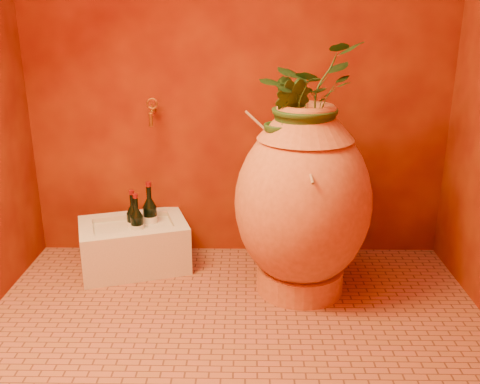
{
  "coord_description": "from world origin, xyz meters",
  "views": [
    {
      "loc": [
        0.06,
        -2.14,
        1.45
      ],
      "look_at": [
        0.02,
        0.35,
        0.61
      ],
      "focal_mm": 40.0,
      "sensor_mm": 36.0,
      "label": 1
    }
  ],
  "objects_px": {
    "stone_basin": "(134,246)",
    "amphora": "(303,202)",
    "wine_bottle_a": "(137,227)",
    "wine_bottle_b": "(134,223)",
    "wall_tap": "(152,111)",
    "wine_bottle_c": "(150,218)"
  },
  "relations": [
    {
      "from": "stone_basin",
      "to": "amphora",
      "type": "bearing_deg",
      "value": -14.84
    },
    {
      "from": "wine_bottle_a",
      "to": "wine_bottle_b",
      "type": "bearing_deg",
      "value": 125.37
    },
    {
      "from": "stone_basin",
      "to": "wine_bottle_a",
      "type": "bearing_deg",
      "value": -31.84
    },
    {
      "from": "amphora",
      "to": "wine_bottle_a",
      "type": "relative_size",
      "value": 3.28
    },
    {
      "from": "wine_bottle_a",
      "to": "wine_bottle_b",
      "type": "xyz_separation_m",
      "value": [
        -0.03,
        0.04,
        0.0
      ]
    },
    {
      "from": "wine_bottle_a",
      "to": "wall_tap",
      "type": "relative_size",
      "value": 2.01
    },
    {
      "from": "wine_bottle_c",
      "to": "wall_tap",
      "type": "xyz_separation_m",
      "value": [
        0.03,
        0.11,
        0.63
      ]
    },
    {
      "from": "amphora",
      "to": "wine_bottle_a",
      "type": "height_order",
      "value": "amphora"
    },
    {
      "from": "stone_basin",
      "to": "wine_bottle_b",
      "type": "distance_m",
      "value": 0.14
    },
    {
      "from": "wine_bottle_a",
      "to": "wine_bottle_b",
      "type": "relative_size",
      "value": 0.97
    },
    {
      "from": "wine_bottle_a",
      "to": "amphora",
      "type": "bearing_deg",
      "value": -14.22
    },
    {
      "from": "stone_basin",
      "to": "wall_tap",
      "type": "relative_size",
      "value": 4.57
    },
    {
      "from": "amphora",
      "to": "wine_bottle_a",
      "type": "bearing_deg",
      "value": 165.78
    },
    {
      "from": "wine_bottle_a",
      "to": "wall_tap",
      "type": "height_order",
      "value": "wall_tap"
    },
    {
      "from": "wine_bottle_a",
      "to": "wine_bottle_c",
      "type": "bearing_deg",
      "value": 58.6
    },
    {
      "from": "wine_bottle_b",
      "to": "amphora",
      "type": "bearing_deg",
      "value": -16.12
    },
    {
      "from": "stone_basin",
      "to": "wine_bottle_b",
      "type": "xyz_separation_m",
      "value": [
        0.0,
        0.02,
        0.13
      ]
    },
    {
      "from": "wine_bottle_a",
      "to": "wine_bottle_c",
      "type": "xyz_separation_m",
      "value": [
        0.06,
        0.1,
        0.01
      ]
    },
    {
      "from": "wall_tap",
      "to": "stone_basin",
      "type": "bearing_deg",
      "value": -122.01
    },
    {
      "from": "wine_bottle_a",
      "to": "wine_bottle_c",
      "type": "height_order",
      "value": "wine_bottle_c"
    },
    {
      "from": "amphora",
      "to": "stone_basin",
      "type": "xyz_separation_m",
      "value": [
        -0.96,
        0.25,
        -0.37
      ]
    },
    {
      "from": "wine_bottle_a",
      "to": "wine_bottle_c",
      "type": "distance_m",
      "value": 0.11
    }
  ]
}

